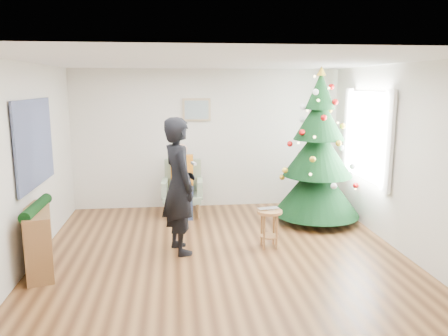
{
  "coord_description": "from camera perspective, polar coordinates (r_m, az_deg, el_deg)",
  "views": [
    {
      "loc": [
        -0.61,
        -5.68,
        2.32
      ],
      "look_at": [
        0.1,
        0.6,
        1.1
      ],
      "focal_mm": 35.0,
      "sensor_mm": 36.0,
      "label": 1
    }
  ],
  "objects": [
    {
      "name": "floor",
      "position": [
        6.16,
        -0.3,
        -11.18
      ],
      "size": [
        5.0,
        5.0,
        0.0
      ],
      "primitive_type": "plane",
      "color": "brown",
      "rests_on": "ground"
    },
    {
      "name": "ceiling",
      "position": [
        5.72,
        -0.32,
        13.74
      ],
      "size": [
        5.0,
        5.0,
        0.0
      ],
      "primitive_type": "plane",
      "rotation": [
        3.14,
        0.0,
        0.0
      ],
      "color": "white",
      "rests_on": "wall_back"
    },
    {
      "name": "wall_back",
      "position": [
        8.26,
        -2.18,
        3.82
      ],
      "size": [
        5.0,
        0.0,
        5.0
      ],
      "primitive_type": "plane",
      "rotation": [
        1.57,
        0.0,
        0.0
      ],
      "color": "silver",
      "rests_on": "floor"
    },
    {
      "name": "wall_front",
      "position": [
        3.39,
        4.27,
        -6.56
      ],
      "size": [
        5.0,
        0.0,
        5.0
      ],
      "primitive_type": "plane",
      "rotation": [
        -1.57,
        0.0,
        0.0
      ],
      "color": "silver",
      "rests_on": "floor"
    },
    {
      "name": "wall_left",
      "position": [
        6.07,
        -24.49,
        0.27
      ],
      "size": [
        0.0,
        5.0,
        5.0
      ],
      "primitive_type": "plane",
      "rotation": [
        1.57,
        0.0,
        1.57
      ],
      "color": "silver",
      "rests_on": "floor"
    },
    {
      "name": "wall_right",
      "position": [
        6.56,
        21.97,
        1.18
      ],
      "size": [
        0.0,
        5.0,
        5.0
      ],
      "primitive_type": "plane",
      "rotation": [
        1.57,
        0.0,
        -1.57
      ],
      "color": "silver",
      "rests_on": "floor"
    },
    {
      "name": "window_panel",
      "position": [
        7.4,
        18.23,
        4.02
      ],
      "size": [
        0.04,
        1.3,
        1.4
      ],
      "primitive_type": "cube",
      "color": "white",
      "rests_on": "wall_right"
    },
    {
      "name": "curtains",
      "position": [
        7.39,
        18.02,
        4.02
      ],
      "size": [
        0.05,
        1.75,
        1.5
      ],
      "color": "white",
      "rests_on": "wall_right"
    },
    {
      "name": "christmas_tree",
      "position": [
        7.45,
        12.18,
        1.83
      ],
      "size": [
        1.44,
        1.44,
        2.61
      ],
      "rotation": [
        0.0,
        0.0,
        0.25
      ],
      "color": "#3F2816",
      "rests_on": "floor"
    },
    {
      "name": "stool",
      "position": [
        6.36,
        5.92,
        -7.83
      ],
      "size": [
        0.37,
        0.37,
        0.55
      ],
      "rotation": [
        0.0,
        0.0,
        -0.16
      ],
      "color": "brown",
      "rests_on": "floor"
    },
    {
      "name": "laptop",
      "position": [
        6.28,
        5.97,
        -5.41
      ],
      "size": [
        0.33,
        0.25,
        0.02
      ],
      "primitive_type": "imported",
      "rotation": [
        0.0,
        0.0,
        0.19
      ],
      "color": "silver",
      "rests_on": "stool"
    },
    {
      "name": "armchair",
      "position": [
        7.89,
        -5.4,
        -3.54
      ],
      "size": [
        0.75,
        0.68,
        0.98
      ],
      "rotation": [
        0.0,
        0.0,
        -0.06
      ],
      "color": "gray",
      "rests_on": "floor"
    },
    {
      "name": "seated_person",
      "position": [
        7.77,
        -5.46,
        -1.53
      ],
      "size": [
        0.41,
        0.58,
        1.28
      ],
      "rotation": [
        0.0,
        0.0,
        -0.06
      ],
      "color": "navy",
      "rests_on": "armchair"
    },
    {
      "name": "standing_man",
      "position": [
        6.02,
        -5.88,
        -2.33
      ],
      "size": [
        0.65,
        0.8,
        1.89
      ],
      "primitive_type": "imported",
      "rotation": [
        0.0,
        0.0,
        1.9
      ],
      "color": "black",
      "rests_on": "floor"
    },
    {
      "name": "game_controller",
      "position": [
        5.93,
        -4.0,
        0.6
      ],
      "size": [
        0.08,
        0.13,
        0.04
      ],
      "primitive_type": "cube",
      "rotation": [
        0.0,
        0.0,
        0.33
      ],
      "color": "white",
      "rests_on": "standing_man"
    },
    {
      "name": "console",
      "position": [
        5.99,
        -23.01,
        -8.65
      ],
      "size": [
        0.56,
        1.04,
        0.8
      ],
      "primitive_type": "cube",
      "rotation": [
        0.0,
        0.0,
        0.27
      ],
      "color": "brown",
      "rests_on": "floor"
    },
    {
      "name": "garland",
      "position": [
        5.87,
        -23.32,
        -4.78
      ],
      "size": [
        0.14,
        0.9,
        0.14
      ],
      "primitive_type": "cylinder",
      "rotation": [
        1.57,
        0.0,
        0.0
      ],
      "color": "black",
      "rests_on": "console"
    },
    {
      "name": "tapestry",
      "position": [
        6.3,
        -23.5,
        3.01
      ],
      "size": [
        0.03,
        1.5,
        1.15
      ],
      "primitive_type": "cube",
      "color": "black",
      "rests_on": "wall_left"
    },
    {
      "name": "framed_picture",
      "position": [
        8.17,
        -3.6,
        7.6
      ],
      "size": [
        0.52,
        0.05,
        0.42
      ],
      "color": "tan",
      "rests_on": "wall_back"
    }
  ]
}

